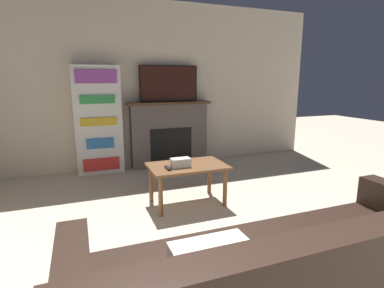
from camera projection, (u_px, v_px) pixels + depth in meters
wall_back at (147, 86)px, 4.95m from camera, size 6.14×0.06×2.70m
fireplace at (169, 134)px, 5.10m from camera, size 1.40×0.28×1.09m
tv at (169, 84)px, 4.91m from camera, size 0.98×0.03×0.59m
coffee_table at (187, 171)px, 3.50m from camera, size 0.89×0.57×0.48m
tissue_box at (181, 163)px, 3.40m from camera, size 0.22×0.12×0.10m
remote_control at (168, 168)px, 3.31m from camera, size 0.04×0.15×0.02m
bookshelf at (98, 120)px, 4.63m from camera, size 0.70×0.29×1.66m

